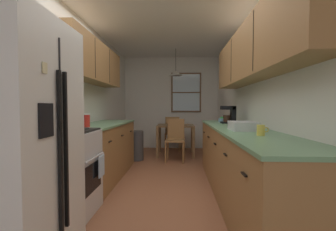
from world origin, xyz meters
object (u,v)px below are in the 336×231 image
(coffee_maker, at_px, (230,114))
(dish_rack, at_px, (243,126))
(fruit_bowl, at_px, (225,120))
(stove_range, at_px, (64,172))
(mug_by_coffeemaker, at_px, (261,130))
(microwave_over_range, at_px, (51,56))
(trash_bin, at_px, (136,146))
(dining_table, at_px, (176,130))
(storage_canister, at_px, (86,120))
(dining_chair_far, at_px, (173,132))
(dining_chair_near, at_px, (175,138))
(refrigerator, at_px, (15,143))
(table_serving_bowl, at_px, (174,124))

(coffee_maker, bearing_deg, dish_rack, -94.59)
(fruit_bowl, bearing_deg, stove_range, -139.89)
(mug_by_coffeemaker, bearing_deg, dish_rack, 94.16)
(stove_range, xyz_separation_m, microwave_over_range, (-0.11, 0.00, 1.23))
(trash_bin, bearing_deg, dining_table, 32.98)
(trash_bin, xyz_separation_m, fruit_bowl, (1.74, -0.81, 0.62))
(stove_range, relative_size, storage_canister, 6.18)
(coffee_maker, xyz_separation_m, fruit_bowl, (-0.01, 0.37, -0.11))
(trash_bin, xyz_separation_m, dish_rack, (1.66, -2.26, 0.63))
(stove_range, distance_m, storage_canister, 0.78)
(storage_canister, bearing_deg, dining_table, 65.27)
(trash_bin, bearing_deg, dining_chair_far, 55.51)
(dining_chair_near, relative_size, dining_chair_far, 1.00)
(stove_range, relative_size, microwave_over_range, 1.90)
(dining_table, distance_m, dish_rack, 2.95)
(refrigerator, distance_m, coffee_maker, 2.90)
(dish_rack, bearing_deg, mug_by_coffeemaker, -85.84)
(dining_chair_far, bearing_deg, dining_table, -82.02)
(stove_range, bearing_deg, microwave_over_range, 179.97)
(dish_rack, bearing_deg, storage_canister, 170.81)
(dish_rack, bearing_deg, stove_range, -172.19)
(refrigerator, bearing_deg, dining_chair_far, 76.82)
(mug_by_coffeemaker, bearing_deg, table_serving_bowl, 105.37)
(refrigerator, distance_m, dining_chair_near, 3.46)
(fruit_bowl, bearing_deg, dining_table, 123.26)
(mug_by_coffeemaker, bearing_deg, stove_range, 174.39)
(refrigerator, distance_m, dining_chair_far, 4.53)
(mug_by_coffeemaker, bearing_deg, microwave_over_range, 174.68)
(fruit_bowl, bearing_deg, coffee_maker, -88.79)
(refrigerator, distance_m, microwave_over_range, 1.10)
(dining_chair_near, xyz_separation_m, coffee_maker, (0.90, -1.16, 0.55))
(storage_canister, relative_size, coffee_maker, 0.63)
(dining_chair_near, distance_m, mug_by_coffeemaker, 2.87)
(stove_range, bearing_deg, trash_bin, 83.36)
(refrigerator, height_order, coffee_maker, refrigerator)
(refrigerator, xyz_separation_m, fruit_bowl, (2.00, 2.46, 0.04))
(stove_range, height_order, mug_by_coffeemaker, stove_range)
(microwave_over_range, bearing_deg, coffee_maker, 32.04)
(dining_chair_far, xyz_separation_m, table_serving_bowl, (0.03, -0.58, 0.26))
(microwave_over_range, bearing_deg, trash_bin, 80.84)
(dining_chair_far, bearing_deg, storage_canister, -109.24)
(microwave_over_range, xyz_separation_m, dining_chair_far, (1.18, 3.65, -1.20))
(fruit_bowl, bearing_deg, trash_bin, 154.99)
(refrigerator, height_order, mug_by_coffeemaker, refrigerator)
(refrigerator, distance_m, trash_bin, 3.33)
(stove_range, bearing_deg, fruit_bowl, 40.11)
(coffee_maker, relative_size, dish_rack, 0.83)
(dining_chair_far, distance_m, coffee_maker, 2.56)
(microwave_over_range, height_order, trash_bin, microwave_over_range)
(stove_range, bearing_deg, dining_chair_near, 65.42)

